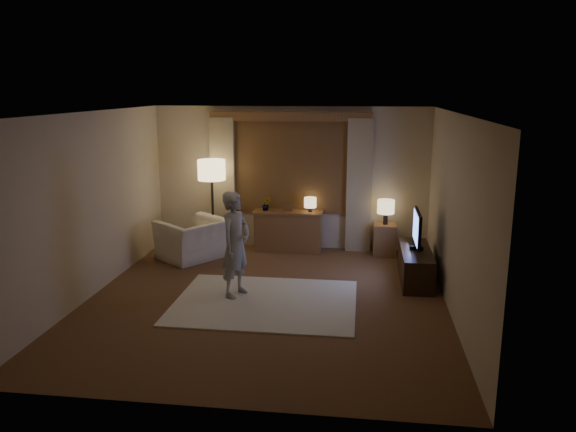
% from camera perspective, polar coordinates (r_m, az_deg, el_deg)
% --- Properties ---
extents(room, '(5.04, 5.54, 2.64)m').
position_cam_1_polar(room, '(8.09, -1.75, 1.60)').
color(room, brown).
rests_on(room, ground).
extents(rug, '(2.50, 2.00, 0.02)m').
position_cam_1_polar(rug, '(7.90, -2.31, -8.71)').
color(rug, beige).
rests_on(rug, floor).
extents(sideboard, '(1.20, 0.40, 0.70)m').
position_cam_1_polar(sideboard, '(10.24, 0.02, -1.63)').
color(sideboard, brown).
rests_on(sideboard, floor).
extents(picture_frame, '(0.16, 0.02, 0.20)m').
position_cam_1_polar(picture_frame, '(10.13, 0.02, 0.84)').
color(picture_frame, brown).
rests_on(picture_frame, sideboard).
extents(plant, '(0.17, 0.13, 0.30)m').
position_cam_1_polar(plant, '(10.18, -2.21, 1.17)').
color(plant, '#999999').
rests_on(plant, sideboard).
extents(table_lamp_sideboard, '(0.22, 0.22, 0.30)m').
position_cam_1_polar(table_lamp_sideboard, '(10.07, 2.27, 1.32)').
color(table_lamp_sideboard, black).
rests_on(table_lamp_sideboard, sideboard).
extents(floor_lamp, '(0.49, 0.49, 1.68)m').
position_cam_1_polar(floor_lamp, '(10.04, -7.76, 4.15)').
color(floor_lamp, black).
rests_on(floor_lamp, floor).
extents(armchair, '(1.38, 1.41, 0.69)m').
position_cam_1_polar(armchair, '(9.88, -9.60, -2.36)').
color(armchair, '#EEE0C4').
rests_on(armchair, floor).
extents(side_table, '(0.40, 0.40, 0.56)m').
position_cam_1_polar(side_table, '(10.13, 9.79, -2.38)').
color(side_table, brown).
rests_on(side_table, floor).
extents(table_lamp_side, '(0.30, 0.30, 0.44)m').
position_cam_1_polar(table_lamp_side, '(10.00, 9.92, 0.87)').
color(table_lamp_side, black).
rests_on(table_lamp_side, side_table).
extents(tv_stand, '(0.45, 1.40, 0.50)m').
position_cam_1_polar(tv_stand, '(8.89, 12.81, -4.89)').
color(tv_stand, black).
rests_on(tv_stand, floor).
extents(tv, '(0.20, 0.83, 0.60)m').
position_cam_1_polar(tv, '(8.74, 12.99, -1.25)').
color(tv, black).
rests_on(tv, tv_stand).
extents(person, '(0.54, 0.64, 1.50)m').
position_cam_1_polar(person, '(7.92, -5.36, -2.87)').
color(person, '#A5A199').
rests_on(person, rug).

